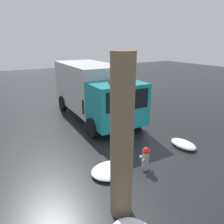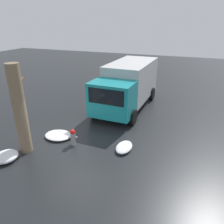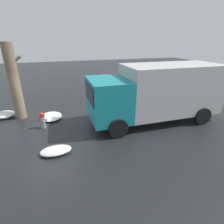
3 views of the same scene
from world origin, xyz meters
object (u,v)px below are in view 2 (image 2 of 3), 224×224
at_px(fire_hydrant, 73,137).
at_px(delivery_truck, 128,84).
at_px(tree_trunk, 20,110).
at_px(pedestrian, 104,98).

relative_size(fire_hydrant, delivery_truck, 0.12).
bearing_deg(tree_trunk, fire_hydrant, -55.46).
xyz_separation_m(delivery_truck, pedestrian, (-1.49, 1.13, -0.68)).
height_order(fire_hydrant, delivery_truck, delivery_truck).
xyz_separation_m(tree_trunk, delivery_truck, (7.01, -2.63, -0.41)).
distance_m(tree_trunk, pedestrian, 5.82).
height_order(fire_hydrant, pedestrian, pedestrian).
bearing_deg(delivery_truck, pedestrian, 54.60).
bearing_deg(pedestrian, fire_hydrant, 75.69).
xyz_separation_m(fire_hydrant, tree_trunk, (-1.21, 1.76, 1.59)).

